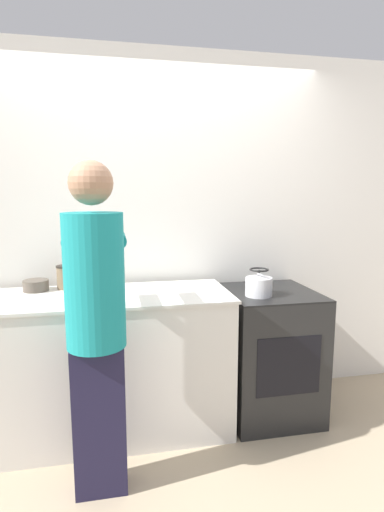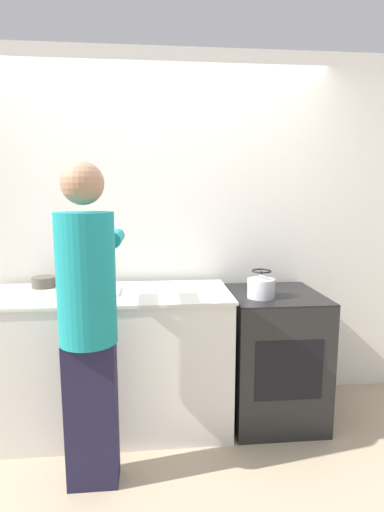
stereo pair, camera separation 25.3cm
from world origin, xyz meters
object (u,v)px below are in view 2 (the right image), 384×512
object	(u,v)px
person	(88,314)
kettle	(261,286)
oven	(273,355)
cutting_board	(95,291)
bowl_prep	(44,282)
canister_jar	(72,274)
knife	(86,291)

from	to	relation	value
person	kettle	xyz separation A→B (m)	(1.04, 0.45, 0.02)
oven	cutting_board	xyz separation A→B (m)	(-1.22, -0.01, 0.49)
oven	bowl_prep	world-z (taller)	bowl_prep
bowl_prep	canister_jar	bearing A→B (deg)	7.68
cutting_board	knife	size ratio (longest dim) A/B	1.71
person	bowl_prep	size ratio (longest dim) A/B	10.52
cutting_board	person	bearing A→B (deg)	-85.57
cutting_board	bowl_prep	size ratio (longest dim) A/B	2.00
knife	canister_jar	distance (m)	0.29
person	cutting_board	xyz separation A→B (m)	(-0.04, 0.55, -0.01)
knife	kettle	bearing A→B (deg)	-17.78
person	bowl_prep	world-z (taller)	person
oven	bowl_prep	xyz separation A→B (m)	(-1.59, 0.19, 0.52)
cutting_board	bowl_prep	xyz separation A→B (m)	(-0.38, 0.20, 0.03)
person	cutting_board	size ratio (longest dim) A/B	5.26
kettle	bowl_prep	size ratio (longest dim) A/B	1.12
oven	cutting_board	bearing A→B (deg)	-179.40
cutting_board	canister_jar	bearing A→B (deg)	130.10
bowl_prep	kettle	bearing A→B (deg)	-11.28
canister_jar	kettle	bearing A→B (deg)	-13.96
person	canister_jar	size ratio (longest dim) A/B	10.80
knife	canister_jar	xyz separation A→B (m)	(-0.14, 0.25, 0.06)
kettle	canister_jar	distance (m)	1.31
oven	bowl_prep	bearing A→B (deg)	173.36
oven	canister_jar	distance (m)	1.53
oven	kettle	xyz separation A→B (m)	(-0.13, -0.11, 0.53)
bowl_prep	knife	bearing A→B (deg)	-35.15
person	canister_jar	xyz separation A→B (m)	(-0.23, 0.77, 0.06)
bowl_prep	person	bearing A→B (deg)	-60.72
bowl_prep	oven	bearing A→B (deg)	-6.64
oven	cutting_board	world-z (taller)	cutting_board
knife	person	bearing A→B (deg)	-94.37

